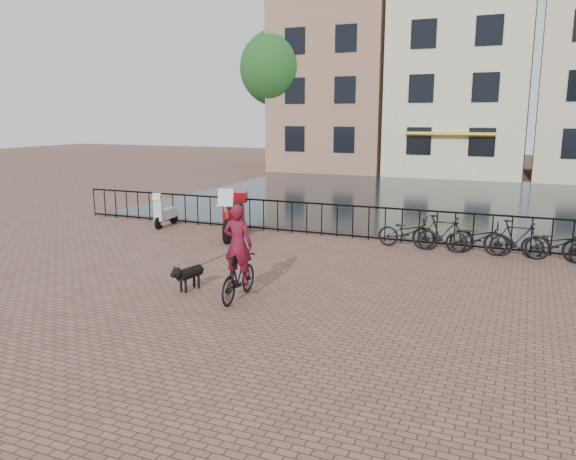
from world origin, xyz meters
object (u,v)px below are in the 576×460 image
at_px(dog, 190,276).
at_px(scooter, 166,208).
at_px(cyclist, 238,258).
at_px(motorcycle, 234,211).

distance_m(dog, scooter, 7.33).
bearing_deg(cyclist, dog, -10.17).
height_order(dog, scooter, scooter).
bearing_deg(motorcycle, cyclist, -76.31).
distance_m(motorcycle, scooter, 3.02).
relative_size(motorcycle, scooter, 1.75).
relative_size(dog, scooter, 0.68).
bearing_deg(motorcycle, scooter, 152.11).
bearing_deg(scooter, dog, -57.64).
xyz_separation_m(motorcycle, scooter, (-2.94, 0.63, -0.21)).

